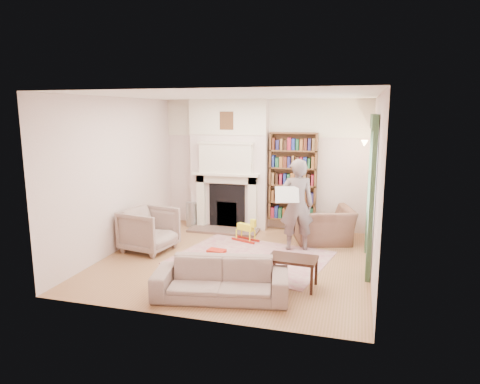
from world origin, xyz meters
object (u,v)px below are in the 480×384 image
(armchair_reading, at_px, (323,225))
(man_reading, at_px, (297,205))
(bookcase, at_px, (293,177))
(paraffin_heater, at_px, (191,214))
(armchair_left, at_px, (149,230))
(sofa, at_px, (221,279))
(coffee_table, at_px, (292,272))
(rocking_horse, at_px, (246,230))

(armchair_reading, xyz_separation_m, man_reading, (-0.45, -0.60, 0.51))
(bookcase, bearing_deg, paraffin_heater, -172.16)
(bookcase, distance_m, armchair_left, 3.22)
(bookcase, xyz_separation_m, sofa, (-0.42, -3.69, -0.91))
(bookcase, height_order, armchair_left, bookcase)
(man_reading, bearing_deg, coffee_table, 78.89)
(coffee_table, bearing_deg, sofa, -140.52)
(armchair_reading, distance_m, coffee_table, 2.33)
(armchair_left, distance_m, coffee_table, 2.97)
(bookcase, xyz_separation_m, armchair_reading, (0.73, -0.73, -0.83))
(armchair_reading, distance_m, armchair_left, 3.35)
(bookcase, height_order, armchair_reading, bookcase)
(sofa, bearing_deg, coffee_table, 25.29)
(coffee_table, bearing_deg, rocking_horse, 125.81)
(armchair_left, xyz_separation_m, man_reading, (2.61, 0.76, 0.46))
(sofa, bearing_deg, paraffin_heater, 107.67)
(armchair_reading, distance_m, sofa, 3.17)
(rocking_horse, bearing_deg, armchair_reading, 34.08)
(bookcase, xyz_separation_m, paraffin_heater, (-2.22, -0.31, -0.90))
(armchair_reading, height_order, man_reading, man_reading)
(sofa, relative_size, rocking_horse, 3.39)
(armchair_left, bearing_deg, coffee_table, -98.76)
(armchair_reading, relative_size, paraffin_heater, 1.95)
(coffee_table, bearing_deg, bookcase, 102.65)
(coffee_table, relative_size, paraffin_heater, 1.27)
(bookcase, relative_size, sofa, 1.01)
(armchair_left, bearing_deg, paraffin_heater, 6.59)
(armchair_reading, xyz_separation_m, sofa, (-1.15, -2.96, -0.08))
(armchair_left, bearing_deg, man_reading, -63.68)
(armchair_reading, relative_size, rocking_horse, 1.98)
(coffee_table, distance_m, paraffin_heater, 3.84)
(sofa, height_order, rocking_horse, sofa)
(armchair_left, xyz_separation_m, rocking_horse, (1.57, 1.01, -0.16))
(coffee_table, height_order, rocking_horse, rocking_horse)
(man_reading, bearing_deg, rocking_horse, -31.40)
(bookcase, distance_m, armchair_reading, 1.32)
(armchair_reading, bearing_deg, rocking_horse, -4.92)
(armchair_left, distance_m, paraffin_heater, 1.79)
(armchair_left, relative_size, paraffin_heater, 1.58)
(armchair_reading, bearing_deg, coffee_table, 65.75)
(coffee_table, bearing_deg, paraffin_heater, 138.29)
(sofa, height_order, man_reading, man_reading)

